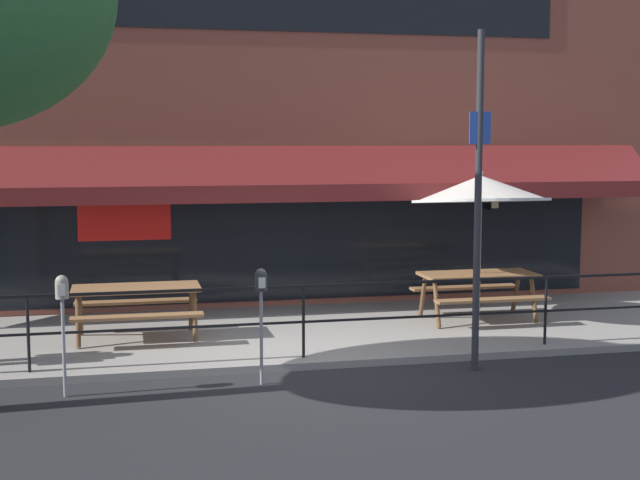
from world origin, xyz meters
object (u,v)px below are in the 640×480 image
picnic_table_left (136,297)px  picnic_table_centre (478,283)px  parking_meter_far (261,291)px  parking_meter_near (62,299)px  patio_umbrella_centre (481,190)px  street_sign_pole (478,199)px

picnic_table_left → picnic_table_centre: 5.28m
parking_meter_far → parking_meter_near: bearing=-179.5°
patio_umbrella_centre → parking_meter_near: size_ratio=1.68×
parking_meter_near → street_sign_pole: size_ratio=0.33×
parking_meter_far → street_sign_pole: size_ratio=0.33×
picnic_table_left → parking_meter_far: 2.83m
parking_meter_far → street_sign_pole: (2.78, 0.06, 1.06)m
picnic_table_centre → patio_umbrella_centre: bearing=-90.0°
parking_meter_near → picnic_table_centre: bearing=22.6°
street_sign_pole → picnic_table_centre: bearing=66.7°
parking_meter_near → parking_meter_far: 2.30m
picnic_table_centre → parking_meter_far: (-3.85, -2.54, 0.44)m
picnic_table_centre → patio_umbrella_centre: size_ratio=0.75×
picnic_table_centre → street_sign_pole: 3.09m
patio_umbrella_centre → street_sign_pole: bearing=-113.6°
street_sign_pole → patio_umbrella_centre: bearing=66.4°
patio_umbrella_centre → parking_meter_near: bearing=-157.7°
picnic_table_centre → parking_meter_near: (-6.14, -2.56, 0.44)m
parking_meter_near → picnic_table_left: bearing=70.3°
patio_umbrella_centre → parking_meter_far: bearing=-146.9°
picnic_table_left → picnic_table_centre: size_ratio=1.00×
picnic_table_centre → patio_umbrella_centre: patio_umbrella_centre is taller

